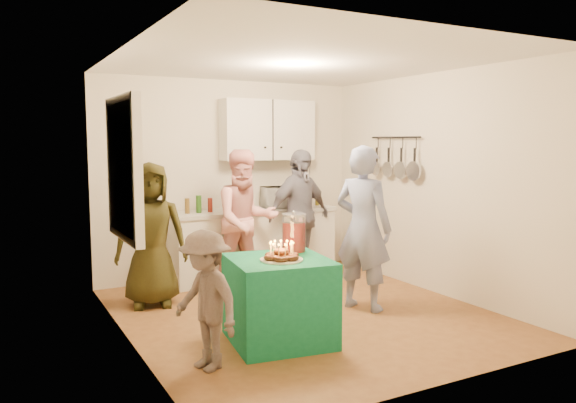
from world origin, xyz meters
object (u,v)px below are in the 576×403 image
punch_jar (294,234)px  man_birthday (363,228)px  child_near_left (206,300)px  woman_back_right (299,215)px  microwave (281,197)px  woman_back_left (151,234)px  counter (253,245)px  party_table (279,300)px  woman_back_center (246,220)px

punch_jar → man_birthday: size_ratio=0.19×
man_birthday → child_near_left: 2.19m
woman_back_right → child_near_left: 2.98m
microwave → child_near_left: (-2.03, -2.58, -0.49)m
microwave → punch_jar: microwave is taller
punch_jar → woman_back_left: bearing=124.5°
counter → party_table: (-0.81, -2.31, -0.05)m
man_birthday → woman_back_right: (0.02, 1.41, -0.03)m
microwave → woman_back_right: (0.03, -0.44, -0.20)m
microwave → woman_back_center: 0.97m
woman_back_left → counter: bearing=37.3°
counter → party_table: bearing=-109.3°
punch_jar → party_table: bearing=-141.0°
punch_jar → woman_back_left: size_ratio=0.22×
party_table → woman_back_left: bearing=113.2°
woman_back_left → party_table: bearing=-52.6°
counter → child_near_left: bearing=-121.8°
microwave → counter: bearing=-171.4°
woman_back_left → woman_back_center: 1.18m
punch_jar → woman_back_right: 1.93m
woman_back_center → child_near_left: (-1.25, -2.03, -0.30)m
woman_back_left → child_near_left: bearing=-78.2°
punch_jar → child_near_left: 1.23m
punch_jar → woman_back_center: 1.55m
counter → woman_back_center: 0.78m
woman_back_center → man_birthday: bearing=-55.9°
woman_back_left → child_near_left: 1.95m
party_table → man_birthday: 1.42m
punch_jar → child_near_left: size_ratio=0.31×
woman_back_right → woman_back_center: bearing=175.0°
party_table → man_birthday: bearing=20.2°
microwave → woman_back_left: bearing=-152.9°
punch_jar → microwave: bearing=65.3°
punch_jar → woman_back_right: bearing=59.0°
woman_back_right → man_birthday: bearing=-103.8°
punch_jar → woman_back_left: (-0.99, 1.44, -0.14)m
punch_jar → woman_back_left: 1.75m
counter → punch_jar: (-0.53, -2.09, 0.50)m
woman_back_left → woman_back_right: woman_back_right is taller
party_table → woman_back_right: woman_back_right is taller
man_birthday → woman_back_right: 1.41m
microwave → woman_back_right: 0.48m
child_near_left → punch_jar: bearing=98.5°
microwave → woman_back_left: (-1.95, -0.65, -0.26)m
woman_back_center → woman_back_right: size_ratio=1.00×
microwave → party_table: 2.70m
punch_jar → woman_back_left: woman_back_left is taller
child_near_left → microwave: bearing=125.5°
counter → man_birthday: 1.95m
counter → woman_back_center: (-0.35, -0.55, 0.42)m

